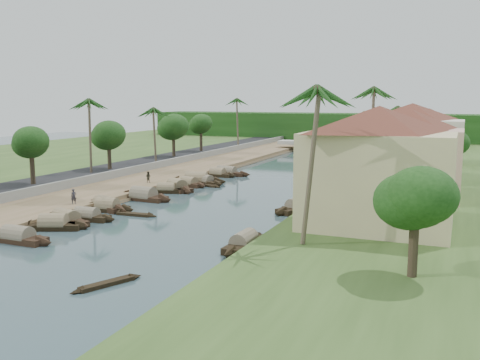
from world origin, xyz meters
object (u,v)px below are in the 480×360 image
at_px(bridge, 340,145).
at_px(sampan_0, 18,237).
at_px(sampan_1, 53,225).
at_px(building_near, 377,167).
at_px(person_near, 74,196).

xyz_separation_m(bridge, sampan_0, (-8.72, -85.65, -1.31)).
bearing_deg(bridge, sampan_1, -96.41).
xyz_separation_m(bridge, building_near, (18.99, -74.00, 4.66)).
relative_size(bridge, person_near, 17.19).
height_order(building_near, sampan_1, building_near).
height_order(bridge, building_near, building_near).
relative_size(building_near, sampan_1, 2.08).
distance_m(bridge, sampan_0, 86.10).
xyz_separation_m(building_near, sampan_1, (-28.09, -6.95, -5.97)).
bearing_deg(person_near, building_near, -51.07).
relative_size(bridge, building_near, 1.89).
bearing_deg(building_near, bridge, 104.39).
xyz_separation_m(sampan_1, person_near, (-3.59, 7.20, 1.20)).
xyz_separation_m(bridge, sampan_1, (-9.10, -80.95, -1.31)).
bearing_deg(building_near, person_near, 179.54).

